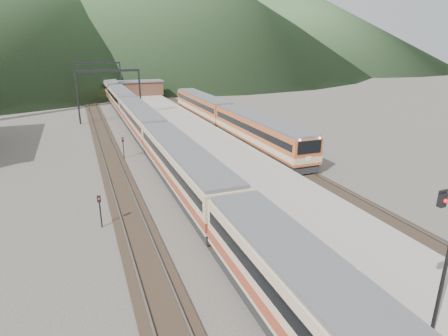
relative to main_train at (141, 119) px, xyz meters
name	(u,v)px	position (x,y,z in m)	size (l,w,h in m)	color
track_main	(148,142)	(0.00, -4.60, -2.04)	(2.60, 200.00, 0.23)	black
track_far	(106,146)	(-5.00, -4.60, -2.04)	(2.60, 200.00, 0.23)	black
track_second	(233,134)	(11.50, -4.60, -2.04)	(2.60, 200.00, 0.23)	black
platform	(196,139)	(5.60, -6.60, -1.60)	(8.00, 100.00, 1.00)	gray
gantry_near	(109,86)	(-2.85, 10.40, 3.48)	(9.55, 0.25, 8.00)	black
gantry_far	(98,74)	(-2.85, 35.40, 3.48)	(9.55, 0.25, 8.00)	black
station_shed	(141,88)	(5.60, 33.40, 0.47)	(9.40, 4.40, 3.10)	brown
hill_c	(275,20)	(110.00, 165.40, 22.90)	(160.00, 160.00, 50.00)	#2B4A26
main_train	(141,119)	(0.00, 0.00, 0.00)	(3.07, 105.20, 3.75)	tan
second_train	(226,116)	(11.50, -1.89, -0.04)	(3.01, 40.98, 3.67)	#A85127
short_signal_b	(123,145)	(-3.58, -10.21, -0.64)	(0.22, 0.17, 2.27)	black
short_signal_c	(100,207)	(-7.02, -25.93, -0.64)	(0.25, 0.21, 2.27)	black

